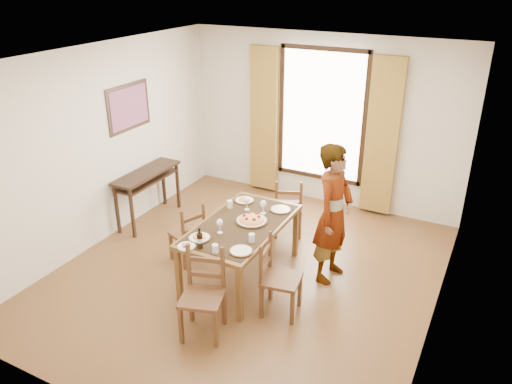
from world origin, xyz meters
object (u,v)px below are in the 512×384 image
at_px(dining_table, 241,229).
at_px(console_table, 147,179).
at_px(man, 333,214).
at_px(pasta_platter, 252,218).

bearing_deg(dining_table, console_table, 160.46).
distance_m(console_table, man, 2.99).
xyz_separation_m(man, pasta_platter, (-0.89, -0.43, -0.07)).
height_order(console_table, pasta_platter, pasta_platter).
bearing_deg(pasta_platter, dining_table, -132.86).
bearing_deg(dining_table, pasta_platter, 47.14).
height_order(dining_table, pasta_platter, pasta_platter).
bearing_deg(man, console_table, 93.09).
relative_size(console_table, man, 0.68).
relative_size(console_table, dining_table, 0.73).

